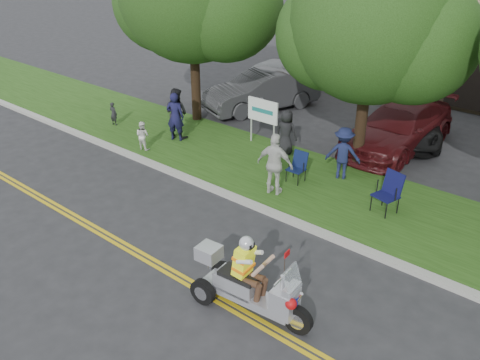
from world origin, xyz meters
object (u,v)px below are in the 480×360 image
Objects in this scene: lawn_chair_a at (298,165)px; parked_car_mid at (412,123)px; spectator_adult_mid at (176,113)px; parked_car_left at (261,91)px; parked_car_far_left at (269,82)px; parked_car_right at (398,127)px; spectator_adult_left at (175,117)px; trike_scooter at (248,285)px; lawn_chair_b at (390,190)px; spectator_adult_right at (275,164)px.

lawn_chair_a is 0.21× the size of parked_car_mid.
spectator_adult_mid is 0.37× the size of parked_car_left.
spectator_adult_mid is at bearing -91.70° from parked_car_far_left.
parked_car_right is (6.66, -1.35, -0.10)m from parked_car_far_left.
parked_car_far_left is (-0.31, 5.94, -0.10)m from spectator_adult_left.
parked_car_left is at bearing -179.68° from parked_car_right.
parked_car_left is at bearing 121.16° from trike_scooter.
spectator_adult_mid is at bearing -165.83° from lawn_chair_b.
trike_scooter is 4.94m from spectator_adult_right.
spectator_adult_left is at bearing -179.46° from lawn_chair_a.
spectator_adult_left is 0.40× the size of parked_car_mid.
lawn_chair_a is 8.03m from parked_car_far_left.
lawn_chair_a is 4.63m from parked_car_right.
spectator_adult_right is 5.73m from parked_car_right.
spectator_adult_right is at bearing 114.74° from trike_scooter.
parked_car_mid is at bearing -4.99° from parked_car_far_left.
trike_scooter reaches higher than lawn_chair_a.
spectator_adult_left is (-5.19, -0.11, 0.36)m from lawn_chair_a.
parked_car_far_left is 0.96× the size of parked_car_right.
trike_scooter reaches higher than lawn_chair_b.
lawn_chair_b is at bearing 79.44° from trike_scooter.
lawn_chair_b is at bearing -65.72° from parked_car_right.
spectator_adult_left reaches higher than parked_car_right.
parked_car_left is (-7.96, 4.70, 0.07)m from lawn_chair_b.
parked_car_mid is at bearing -113.27° from spectator_adult_right.
parked_car_far_left is (-5.50, 5.83, 0.26)m from lawn_chair_a.
spectator_adult_mid is at bearing 139.47° from trike_scooter.
spectator_adult_left reaches higher than parked_car_left.
spectator_adult_right is at bearing -99.53° from parked_car_right.
trike_scooter is 0.54× the size of parked_car_left.
lawn_chair_b is at bearing -37.58° from parked_car_far_left.
spectator_adult_left is 5.23m from spectator_adult_right.
spectator_adult_right is (-2.46, 4.27, 0.41)m from trike_scooter.
parked_car_far_left is (-8.41, 5.79, 0.15)m from lawn_chair_b.
parked_car_mid is at bearing -162.85° from spectator_adult_left.
parked_car_right is (1.21, 5.59, -0.24)m from spectator_adult_right.
parked_car_right is at bearing 74.96° from lawn_chair_a.
lawn_chair_b is at bearing 0.30° from lawn_chair_a.
trike_scooter is at bearing -105.96° from parked_car_mid.
parked_car_far_left reaches higher than trike_scooter.
spectator_adult_left is at bearing 122.04° from spectator_adult_mid.
parked_car_far_left is (-7.90, 11.21, 0.27)m from trike_scooter.
trike_scooter is 9.94m from parked_car_right.
parked_car_right is (-1.25, 9.86, 0.17)m from trike_scooter.
parked_car_mid is (6.55, 5.48, -0.40)m from spectator_adult_mid.
parked_car_right reaches higher than parked_car_mid.
lawn_chair_b is 3.20m from spectator_adult_right.
parked_car_left reaches higher than lawn_chair_b.
spectator_adult_mid is at bearing -76.76° from spectator_adult_left.
parked_car_left is at bearing -62.29° from spectator_adult_right.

